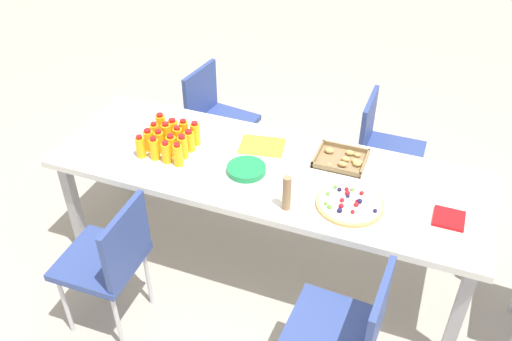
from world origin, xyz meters
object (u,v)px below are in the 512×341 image
(juice_bottle_11, at_px, (189,141))
(snack_tray, at_px, (342,159))
(chair_near_left, at_px, (110,257))
(juice_bottle_6, at_px, (171,146))
(juice_bottle_14, at_px, (184,131))
(juice_bottle_15, at_px, (195,134))
(chair_far_right, at_px, (383,145))
(juice_bottle_3, at_px, (178,155))
(juice_bottle_13, at_px, (173,129))
(juice_bottle_8, at_px, (155,133))
(chair_near_right, at_px, (347,328))
(juice_bottle_9, at_px, (166,135))
(cardboard_tube, at_px, (287,193))
(juice_bottle_4, at_px, (149,140))
(paper_folder, at_px, (262,146))
(juice_bottle_0, at_px, (140,147))
(fruit_pizza, at_px, (350,203))
(juice_bottle_7, at_px, (183,147))
(juice_bottle_12, at_px, (161,125))
(plate_stack, at_px, (246,169))
(napkin_stack, at_px, (449,218))
(chair_far_left, at_px, (215,115))
(juice_bottle_2, at_px, (166,153))
(juice_bottle_5, at_px, (159,142))
(party_table, at_px, (266,176))
(juice_bottle_1, at_px, (154,149))

(juice_bottle_11, distance_m, snack_tray, 0.88)
(chair_near_left, relative_size, juice_bottle_6, 6.14)
(juice_bottle_14, height_order, juice_bottle_15, juice_bottle_15)
(chair_far_right, xyz_separation_m, juice_bottle_3, (-1.00, -0.95, 0.29))
(juice_bottle_6, height_order, juice_bottle_13, juice_bottle_6)
(juice_bottle_8, distance_m, juice_bottle_11, 0.23)
(chair_near_right, distance_m, juice_bottle_9, 1.49)
(cardboard_tube, bearing_deg, chair_near_left, -151.24)
(juice_bottle_4, xyz_separation_m, paper_folder, (0.60, 0.26, -0.06))
(juice_bottle_9, relative_size, juice_bottle_13, 1.14)
(juice_bottle_15, bearing_deg, cardboard_tube, -27.90)
(chair_far_right, relative_size, juice_bottle_0, 5.99)
(fruit_pizza, bearing_deg, juice_bottle_11, 171.35)
(juice_bottle_8, bearing_deg, juice_bottle_7, -19.53)
(juice_bottle_12, xyz_separation_m, juice_bottle_14, (0.16, -0.01, -0.00))
(juice_bottle_13, distance_m, plate_stack, 0.55)
(juice_bottle_0, xyz_separation_m, napkin_stack, (1.69, 0.07, -0.06))
(juice_bottle_9, bearing_deg, juice_bottle_7, -26.95)
(juice_bottle_8, xyz_separation_m, juice_bottle_13, (0.08, 0.07, -0.00))
(juice_bottle_9, relative_size, juice_bottle_15, 1.02)
(chair_far_left, xyz_separation_m, juice_bottle_9, (0.05, -0.75, 0.30))
(juice_bottle_2, distance_m, juice_bottle_5, 0.11)
(plate_stack, bearing_deg, juice_bottle_7, 179.60)
(plate_stack, bearing_deg, juice_bottle_4, 179.90)
(juice_bottle_3, xyz_separation_m, juice_bottle_7, (-0.01, 0.08, 0.00))
(chair_far_left, bearing_deg, chair_near_right, 49.60)
(chair_far_right, bearing_deg, juice_bottle_15, -54.08)
(juice_bottle_3, bearing_deg, juice_bottle_4, 161.79)
(party_table, distance_m, napkin_stack, 0.99)
(party_table, height_order, plate_stack, plate_stack)
(juice_bottle_11, bearing_deg, juice_bottle_12, 159.89)
(fruit_pizza, distance_m, cardboard_tube, 0.33)
(plate_stack, bearing_deg, juice_bottle_1, -172.72)
(napkin_stack, bearing_deg, juice_bottle_6, 179.89)
(juice_bottle_3, relative_size, juice_bottle_14, 0.97)
(juice_bottle_9, xyz_separation_m, napkin_stack, (1.61, -0.08, -0.06))
(juice_bottle_14, bearing_deg, juice_bottle_2, -89.01)
(chair_far_left, distance_m, juice_bottle_15, 0.77)
(juice_bottle_13, xyz_separation_m, paper_folder, (0.52, 0.11, -0.06))
(juice_bottle_14, bearing_deg, juice_bottle_13, 177.33)
(juice_bottle_1, relative_size, cardboard_tube, 0.72)
(juice_bottle_3, height_order, juice_bottle_8, juice_bottle_3)
(juice_bottle_13, bearing_deg, chair_far_right, 31.95)
(juice_bottle_14, height_order, paper_folder, juice_bottle_14)
(juice_bottle_6, xyz_separation_m, juice_bottle_7, (0.07, 0.01, 0.00))
(chair_far_right, distance_m, chair_far_left, 1.20)
(juice_bottle_1, bearing_deg, plate_stack, 7.28)
(chair_near_left, xyz_separation_m, juice_bottle_14, (0.04, 0.80, 0.29))
(party_table, relative_size, chair_near_right, 2.92)
(juice_bottle_4, distance_m, juice_bottle_5, 0.07)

